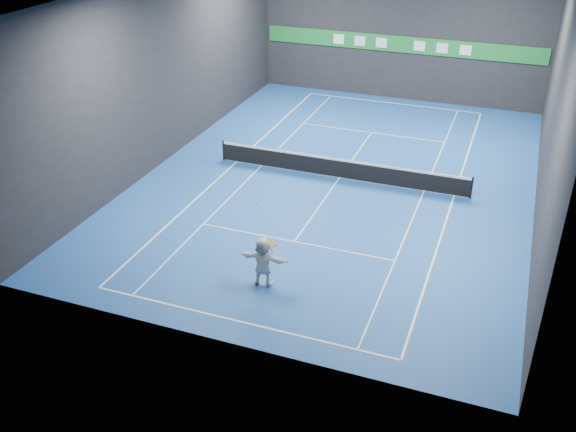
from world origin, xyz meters
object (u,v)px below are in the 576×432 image
at_px(player, 263,261).
at_px(tennis_net, 340,168).
at_px(tennis_ball, 257,204).
at_px(tennis_racket, 274,245).

relative_size(player, tennis_net, 0.15).
relative_size(tennis_ball, tennis_net, 0.01).
distance_m(player, tennis_ball, 2.19).
xyz_separation_m(tennis_ball, tennis_net, (0.33, 9.34, -2.57)).
height_order(tennis_ball, tennis_racket, tennis_ball).
bearing_deg(tennis_racket, player, -173.21).
bearing_deg(player, tennis_net, -92.29).
xyz_separation_m(player, tennis_ball, (-0.29, 0.24, 2.16)).
bearing_deg(tennis_ball, tennis_racket, -15.15).
distance_m(player, tennis_net, 9.58).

